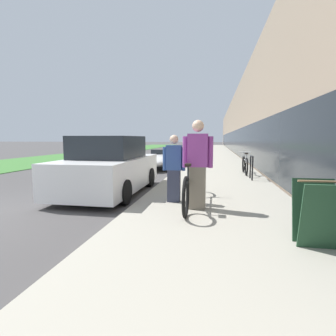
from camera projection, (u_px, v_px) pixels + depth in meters
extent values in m
cube|color=#A39E8E|center=(215.00, 155.00, 24.22)|extent=(3.66, 70.00, 0.11)
cube|color=gray|center=(276.00, 125.00, 30.50)|extent=(10.00, 70.00, 6.22)
cube|color=#1E2328|center=(232.00, 141.00, 31.57)|extent=(0.10, 63.00, 2.20)
cube|color=#3D7533|center=(108.00, 152.00, 30.28)|extent=(6.00, 70.00, 0.03)
torus|color=black|center=(195.00, 179.00, 6.85)|extent=(0.06, 0.77, 0.77)
torus|color=black|center=(186.00, 197.00, 4.76)|extent=(0.06, 0.77, 0.77)
cylinder|color=black|center=(191.00, 176.00, 5.78)|extent=(0.04, 1.82, 0.04)
cylinder|color=black|center=(189.00, 184.00, 5.38)|extent=(0.04, 1.08, 0.35)
cylinder|color=black|center=(188.00, 173.00, 5.10)|extent=(0.03, 0.03, 0.32)
cube|color=black|center=(188.00, 165.00, 5.08)|extent=(0.11, 0.22, 0.05)
cylinder|color=black|center=(194.00, 165.00, 6.64)|extent=(0.03, 0.03, 0.34)
cylinder|color=silver|center=(194.00, 158.00, 6.62)|extent=(0.52, 0.03, 0.03)
cube|color=#756B5B|center=(197.00, 188.00, 5.40)|extent=(0.34, 0.24, 0.87)
cube|color=#933D93|center=(198.00, 150.00, 5.31)|extent=(0.41, 0.24, 0.67)
cylinder|color=#933D93|center=(185.00, 152.00, 5.36)|extent=(0.10, 0.10, 0.63)
cylinder|color=#933D93|center=(210.00, 152.00, 5.27)|extent=(0.10, 0.10, 0.63)
sphere|color=beige|center=(198.00, 126.00, 5.26)|extent=(0.24, 0.24, 0.24)
cube|color=#33384C|center=(174.00, 186.00, 6.01)|extent=(0.28, 0.20, 0.74)
cube|color=#33518E|center=(174.00, 158.00, 5.94)|extent=(0.34, 0.20, 0.56)
cylinder|color=#33518E|center=(165.00, 159.00, 5.98)|extent=(0.09, 0.09, 0.53)
cylinder|color=#33518E|center=(183.00, 159.00, 5.90)|extent=(0.09, 0.09, 0.53)
sphere|color=beige|center=(174.00, 139.00, 5.89)|extent=(0.20, 0.20, 0.20)
cylinder|color=black|center=(252.00, 169.00, 9.01)|extent=(0.05, 0.05, 0.82)
cylinder|color=black|center=(250.00, 167.00, 9.55)|extent=(0.05, 0.05, 0.82)
cylinder|color=black|center=(252.00, 156.00, 9.23)|extent=(0.05, 0.55, 0.05)
torus|color=black|center=(244.00, 164.00, 11.25)|extent=(0.06, 0.71, 0.71)
torus|color=black|center=(246.00, 167.00, 10.20)|extent=(0.06, 0.71, 0.71)
cylinder|color=#B7BCC1|center=(245.00, 160.00, 10.70)|extent=(0.04, 0.91, 0.04)
cylinder|color=#B7BCC1|center=(246.00, 163.00, 10.50)|extent=(0.04, 0.55, 0.32)
cylinder|color=#B7BCC1|center=(246.00, 157.00, 10.35)|extent=(0.03, 0.03, 0.29)
cube|color=black|center=(246.00, 153.00, 10.33)|extent=(0.11, 0.22, 0.05)
cylinder|color=#B7BCC1|center=(244.00, 156.00, 11.12)|extent=(0.03, 0.03, 0.31)
cylinder|color=silver|center=(244.00, 152.00, 11.10)|extent=(0.52, 0.03, 0.03)
cube|color=#23472D|center=(324.00, 218.00, 3.34)|extent=(0.56, 0.20, 0.89)
cube|color=#23472D|center=(313.00, 210.00, 3.70)|extent=(0.56, 0.20, 0.89)
cylinder|color=#93704C|center=(320.00, 181.00, 3.47)|extent=(0.56, 0.03, 0.03)
cube|color=white|center=(110.00, 173.00, 7.45)|extent=(1.83, 4.06, 0.86)
cube|color=#1E2328|center=(109.00, 147.00, 7.37)|extent=(1.57, 2.03, 0.61)
cylinder|color=black|center=(100.00, 176.00, 8.82)|extent=(0.22, 0.60, 0.60)
cylinder|color=black|center=(149.00, 177.00, 8.53)|extent=(0.22, 0.60, 0.60)
cylinder|color=black|center=(58.00, 190.00, 6.44)|extent=(0.22, 0.60, 0.60)
cylinder|color=black|center=(124.00, 192.00, 6.15)|extent=(0.22, 0.60, 0.60)
ellipsoid|color=white|center=(159.00, 160.00, 13.59)|extent=(1.65, 4.18, 0.57)
cube|color=#1E2328|center=(161.00, 152.00, 14.05)|extent=(1.16, 0.04, 0.26)
cylinder|color=black|center=(151.00, 161.00, 14.92)|extent=(0.22, 0.60, 0.60)
cylinder|color=black|center=(177.00, 161.00, 14.65)|extent=(0.22, 0.60, 0.60)
cylinder|color=black|center=(138.00, 165.00, 12.55)|extent=(0.22, 0.60, 0.60)
cylinder|color=black|center=(170.00, 165.00, 12.28)|extent=(0.22, 0.60, 0.60)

